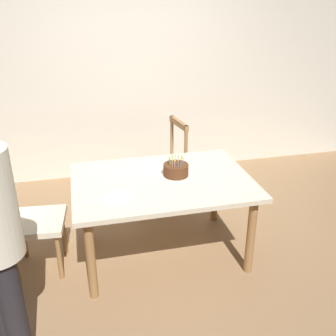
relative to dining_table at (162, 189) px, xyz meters
name	(u,v)px	position (x,y,z in m)	size (l,w,h in m)	color
ground	(163,252)	(0.00, 0.00, -0.65)	(6.40, 6.40, 0.00)	#93704C
back_wall	(128,71)	(0.00, 1.85, 0.65)	(6.40, 0.10, 2.60)	silver
dining_table	(162,189)	(0.00, 0.00, 0.00)	(1.48, 1.04, 0.73)	beige
birthday_cake	(176,171)	(0.13, 0.03, 0.14)	(0.28, 0.28, 0.18)	silver
plate_near_celebrant	(117,198)	(-0.41, -0.23, 0.09)	(0.22, 0.22, 0.01)	white
plate_far_side	(148,168)	(-0.07, 0.23, 0.09)	(0.22, 0.22, 0.01)	white
fork_near_celebrant	(95,200)	(-0.57, -0.23, 0.09)	(0.18, 0.02, 0.01)	silver
fork_far_side	(130,170)	(-0.23, 0.24, 0.09)	(0.18, 0.02, 0.01)	silver
chair_spindle_back	(164,167)	(0.21, 0.85, -0.19)	(0.50, 0.50, 0.95)	beige
chair_upholstered	(24,214)	(-1.13, 0.05, -0.11)	(0.48, 0.48, 0.95)	beige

